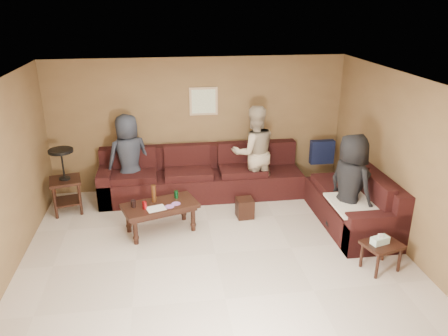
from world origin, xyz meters
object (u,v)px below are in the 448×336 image
(coffee_table, at_px, (160,208))
(side_table_right, at_px, (381,246))
(end_table_left, at_px, (65,180))
(person_middle, at_px, (254,152))
(person_left, at_px, (129,158))
(sectional_sofa, at_px, (250,188))
(waste_bin, at_px, (245,208))
(person_right, at_px, (350,186))

(coffee_table, relative_size, side_table_right, 2.18)
(end_table_left, height_order, person_middle, person_middle)
(person_left, bearing_deg, sectional_sofa, 143.63)
(person_middle, bearing_deg, side_table_right, 108.94)
(person_left, relative_size, person_middle, 0.93)
(person_middle, bearing_deg, person_left, -10.82)
(waste_bin, bearing_deg, sectional_sofa, 68.13)
(sectional_sofa, height_order, waste_bin, sectional_sofa)
(person_left, bearing_deg, coffee_table, 90.44)
(coffee_table, bearing_deg, sectional_sofa, 24.71)
(end_table_left, relative_size, side_table_right, 1.98)
(end_table_left, distance_m, person_left, 1.14)
(person_middle, bearing_deg, waste_bin, 62.90)
(end_table_left, height_order, waste_bin, end_table_left)
(side_table_right, distance_m, person_left, 4.46)
(end_table_left, bearing_deg, side_table_right, -27.86)
(coffee_table, relative_size, person_right, 0.77)
(side_table_right, height_order, person_middle, person_middle)
(sectional_sofa, bearing_deg, end_table_left, 176.55)
(coffee_table, bearing_deg, person_left, 112.06)
(coffee_table, relative_size, person_left, 0.79)
(coffee_table, relative_size, end_table_left, 1.10)
(coffee_table, distance_m, person_right, 2.95)
(sectional_sofa, xyz_separation_m, waste_bin, (-0.18, -0.44, -0.16))
(end_table_left, relative_size, person_left, 0.71)
(waste_bin, xyz_separation_m, person_left, (-1.93, 1.00, 0.64))
(side_table_right, bearing_deg, person_right, 94.27)
(coffee_table, height_order, end_table_left, end_table_left)
(coffee_table, xyz_separation_m, person_middle, (1.72, 1.11, 0.46))
(sectional_sofa, relative_size, waste_bin, 14.09)
(sectional_sofa, bearing_deg, person_middle, 70.73)
(person_left, xyz_separation_m, person_middle, (2.24, -0.17, 0.06))
(side_table_right, distance_m, person_right, 1.10)
(end_table_left, height_order, side_table_right, end_table_left)
(waste_bin, height_order, person_middle, person_middle)
(sectional_sofa, relative_size, coffee_table, 3.69)
(waste_bin, relative_size, person_middle, 0.19)
(sectional_sofa, xyz_separation_m, end_table_left, (-3.17, 0.19, 0.27))
(person_right, bearing_deg, coffee_table, 57.31)
(person_left, bearing_deg, side_table_right, 119.87)
(end_table_left, xyz_separation_m, person_middle, (3.31, 0.19, 0.26))
(side_table_right, distance_m, person_middle, 2.91)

